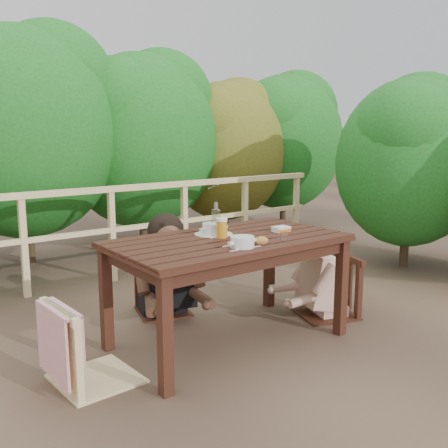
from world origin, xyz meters
TOP-DOWN VIEW (x-y plane):
  - ground at (0.00, 0.00)m, footprint 60.00×60.00m
  - table at (0.00, 0.00)m, footprint 1.71×0.96m
  - chair_left at (-1.05, 0.03)m, footprint 0.53×0.53m
  - chair_far at (-0.07, 0.84)m, footprint 0.54×0.54m
  - chair_right at (1.03, -0.05)m, footprint 0.62×0.62m
  - woman at (-0.07, 0.86)m, footprint 0.71×0.80m
  - diner_right at (1.06, -0.05)m, footprint 0.72×0.65m
  - railing at (0.00, 2.00)m, footprint 5.60×0.10m
  - hedge_row at (0.40, 3.20)m, footprint 6.60×1.60m
  - soup_near at (-0.11, -0.30)m, footprint 0.27×0.27m
  - soup_far at (0.00, 0.18)m, footprint 0.29×0.29m
  - bread_roll at (0.06, -0.29)m, footprint 0.11×0.09m
  - beer_glass at (-0.03, 0.03)m, footprint 0.08×0.08m
  - bottle at (-0.03, 0.10)m, footprint 0.06×0.06m
  - tumbler at (0.26, -0.31)m, footprint 0.06×0.06m
  - butter_tub at (0.47, -0.07)m, footprint 0.14×0.10m

SIDE VIEW (x-z plane):
  - ground at x=0.00m, z-range 0.00..0.00m
  - table at x=0.00m, z-range 0.00..0.79m
  - chair_far at x=-0.07m, z-range 0.00..0.88m
  - chair_right at x=1.03m, z-range 0.00..0.98m
  - railing at x=0.00m, z-range 0.00..1.01m
  - chair_left at x=-1.05m, z-range 0.00..1.02m
  - diner_right at x=1.06m, z-range 0.00..1.19m
  - woman at x=-0.07m, z-range 0.00..1.38m
  - butter_tub at x=0.47m, z-range 0.79..0.85m
  - bread_roll at x=0.06m, z-range 0.79..0.86m
  - tumbler at x=0.26m, z-range 0.79..0.86m
  - soup_near at x=-0.11m, z-range 0.79..0.88m
  - soup_far at x=0.00m, z-range 0.79..0.89m
  - beer_glass at x=-0.03m, z-range 0.79..0.95m
  - bottle at x=-0.03m, z-range 0.79..1.06m
  - hedge_row at x=0.40m, z-range 0.00..3.80m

